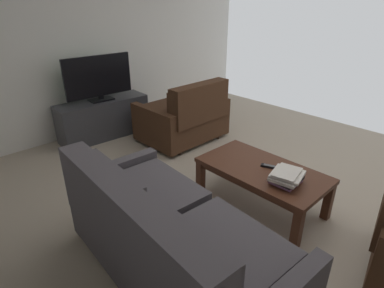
# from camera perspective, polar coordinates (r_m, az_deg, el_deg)

# --- Properties ---
(ground_plane) EXTENTS (5.94, 5.27, 0.01)m
(ground_plane) POSITION_cam_1_polar(r_m,az_deg,el_deg) (3.30, 14.25, -9.90)
(ground_plane) COLOR tan
(wall_right) EXTENTS (0.12, 5.27, 2.73)m
(wall_right) POSITION_cam_1_polar(r_m,az_deg,el_deg) (4.95, -15.39, 18.64)
(wall_right) COLOR white
(wall_right) RESTS_ON ground
(sofa_main) EXTENTS (1.82, 0.93, 0.88)m
(sofa_main) POSITION_cam_1_polar(r_m,az_deg,el_deg) (2.21, -4.61, -16.84)
(sofa_main) COLOR black
(sofa_main) RESTS_ON ground
(loveseat_near) EXTENTS (0.86, 1.12, 0.86)m
(loveseat_near) POSITION_cam_1_polar(r_m,az_deg,el_deg) (4.34, -1.28, 5.02)
(loveseat_near) COLOR black
(loveseat_near) RESTS_ON ground
(coffee_table) EXTENTS (1.17, 0.63, 0.41)m
(coffee_table) POSITION_cam_1_polar(r_m,az_deg,el_deg) (3.02, 12.59, -5.33)
(coffee_table) COLOR #4C2819
(coffee_table) RESTS_ON ground
(tv_stand) EXTENTS (0.46, 1.28, 0.55)m
(tv_stand) POSITION_cam_1_polar(r_m,az_deg,el_deg) (4.68, -15.74, 4.46)
(tv_stand) COLOR #38383D
(tv_stand) RESTS_ON ground
(flat_tv) EXTENTS (0.22, 0.94, 0.61)m
(flat_tv) POSITION_cam_1_polar(r_m,az_deg,el_deg) (4.52, -16.60, 11.48)
(flat_tv) COLOR black
(flat_tv) RESTS_ON tv_stand
(book_stack) EXTENTS (0.30, 0.33, 0.12)m
(book_stack) POSITION_cam_1_polar(r_m,az_deg,el_deg) (2.79, 16.84, -5.70)
(book_stack) COLOR #996699
(book_stack) RESTS_ON coffee_table
(tv_remote) EXTENTS (0.16, 0.10, 0.02)m
(tv_remote) POSITION_cam_1_polar(r_m,az_deg,el_deg) (3.02, 13.91, -3.97)
(tv_remote) COLOR black
(tv_remote) RESTS_ON coffee_table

